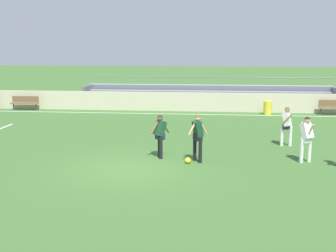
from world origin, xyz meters
The scene contains 12 objects.
ground_plane centered at (0.00, 0.00, 0.00)m, with size 160.00×160.00×0.00m, color #3D662D.
field_line_sideline centered at (0.00, 12.22, 0.00)m, with size 44.00×0.12×0.01m, color white.
sideline_wall centered at (0.00, 13.49, 0.61)m, with size 48.00×0.16×1.22m, color beige.
bleacher_stand centered at (2.42, 15.34, 0.82)m, with size 17.03×2.36×2.02m.
bench_near_wall_gap centered at (10.13, 12.94, 0.55)m, with size 1.80×0.40×0.90m.
bench_far_right centered at (-9.57, 12.94, 0.55)m, with size 1.80×0.40×0.90m.
trash_bin centered at (6.11, 12.65, 0.41)m, with size 0.49×0.49×0.83m, color yellow.
player_dark_pressing_high centered at (2.25, 1.11, 1.03)m, with size 0.69×0.49×1.72m.
player_dark_dropping_back centered at (0.84, 1.52, 0.97)m, with size 0.70×0.54×1.63m.
player_white_overlapping centered at (6.12, 1.42, 0.99)m, with size 0.54×0.67×1.67m.
player_white_wide_left centered at (5.85, 4.04, 0.98)m, with size 0.48×0.67×1.65m.
soccer_ball centered at (1.93, 0.83, 0.11)m, with size 0.22×0.22×0.22m, color yellow.
Camera 1 is at (2.79, -13.98, 4.09)m, focal length 45.88 mm.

